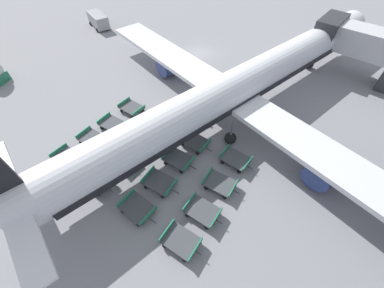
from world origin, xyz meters
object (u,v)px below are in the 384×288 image
(baggage_dolly_row_far_col_d, at_px, (235,159))
(baggage_dolly_row_mid_a_col_a, at_px, (92,139))
(baggage_dolly_row_mid_a_col_b, at_px, (122,159))
(baggage_dolly_row_far_col_b, at_px, (161,123))
(baggage_dolly_row_mid_a_col_d, at_px, (202,211))
(baggage_dolly_row_far_col_c, at_px, (195,142))
(service_van, at_px, (98,20))
(baggage_dolly_row_mid_b_col_b, at_px, (144,140))
(baggage_dolly_row_near_col_d, at_px, (181,241))
(baggage_dolly_row_far_col_a, at_px, (132,108))
(baggage_dolly_row_near_col_b, at_px, (97,181))
(baggage_dolly_row_near_col_c, at_px, (137,208))
(baggage_dolly_row_mid_b_col_c, at_px, (178,159))
(baggage_dolly_row_mid_b_col_d, at_px, (220,183))
(baggage_dolly_row_near_col_a, at_px, (67,158))
(airplane, at_px, (240,87))
(baggage_dolly_row_mid_a_col_c, at_px, (160,182))
(baggage_dolly_row_mid_b_col_a, at_px, (113,124))

(baggage_dolly_row_far_col_d, bearing_deg, baggage_dolly_row_mid_a_col_a, -146.81)
(baggage_dolly_row_mid_a_col_b, bearing_deg, baggage_dolly_row_far_col_b, 99.76)
(baggage_dolly_row_mid_a_col_d, distance_m, baggage_dolly_row_far_col_c, 6.92)
(baggage_dolly_row_far_col_c, bearing_deg, service_van, 164.40)
(baggage_dolly_row_mid_b_col_b, distance_m, baggage_dolly_row_far_col_d, 8.66)
(baggage_dolly_row_near_col_d, bearing_deg, baggage_dolly_row_far_col_a, 155.81)
(baggage_dolly_row_near_col_b, xyz_separation_m, baggage_dolly_row_far_col_a, (-5.32, 7.51, 0.00))
(baggage_dolly_row_mid_a_col_b, relative_size, baggage_dolly_row_far_col_c, 1.00)
(baggage_dolly_row_near_col_c, relative_size, baggage_dolly_row_mid_a_col_a, 0.99)
(baggage_dolly_row_mid_b_col_c, distance_m, baggage_dolly_row_far_col_d, 5.01)
(baggage_dolly_row_near_col_d, distance_m, baggage_dolly_row_mid_b_col_d, 5.44)
(baggage_dolly_row_mid_a_col_a, distance_m, baggage_dolly_row_mid_b_col_d, 12.64)
(baggage_dolly_row_near_col_a, xyz_separation_m, baggage_dolly_row_near_col_d, (12.34, 1.88, 0.00))
(baggage_dolly_row_far_col_c, bearing_deg, baggage_dolly_row_far_col_b, -172.22)
(baggage_dolly_row_mid_a_col_a, relative_size, baggage_dolly_row_mid_b_col_c, 1.00)
(service_van, distance_m, baggage_dolly_row_near_col_b, 31.80)
(airplane, xyz_separation_m, baggage_dolly_row_mid_a_col_a, (-7.22, -12.86, -2.79))
(service_van, xyz_separation_m, baggage_dolly_row_far_col_d, (33.75, -7.39, -0.65))
(baggage_dolly_row_near_col_c, distance_m, baggage_dolly_row_mid_a_col_c, 2.67)
(airplane, height_order, baggage_dolly_row_mid_b_col_d, airplane)
(baggage_dolly_row_mid_a_col_d, distance_m, baggage_dolly_row_far_col_a, 13.79)
(service_van, distance_m, baggage_dolly_row_far_col_d, 34.56)
(baggage_dolly_row_near_col_a, bearing_deg, baggage_dolly_row_near_col_b, 7.59)
(baggage_dolly_row_mid_b_col_b, bearing_deg, service_van, 156.27)
(baggage_dolly_row_mid_a_col_a, bearing_deg, baggage_dolly_row_mid_a_col_d, 8.03)
(baggage_dolly_row_far_col_a, bearing_deg, baggage_dolly_row_mid_b_col_b, -24.06)
(service_van, relative_size, baggage_dolly_row_mid_a_col_d, 1.60)
(baggage_dolly_row_mid_a_col_d, height_order, baggage_dolly_row_far_col_a, same)
(baggage_dolly_row_far_col_d, bearing_deg, baggage_dolly_row_mid_b_col_c, -136.28)
(baggage_dolly_row_mid_a_col_b, relative_size, baggage_dolly_row_mid_b_col_b, 1.00)
(baggage_dolly_row_near_col_a, distance_m, baggage_dolly_row_near_col_c, 8.39)
(service_van, height_order, baggage_dolly_row_far_col_c, service_van)
(baggage_dolly_row_near_col_d, height_order, baggage_dolly_row_mid_a_col_d, same)
(airplane, height_order, baggage_dolly_row_mid_a_col_d, airplane)
(baggage_dolly_row_mid_a_col_d, xyz_separation_m, baggage_dolly_row_mid_b_col_c, (-4.76, 2.15, 0.00))
(baggage_dolly_row_near_col_a, bearing_deg, baggage_dolly_row_mid_a_col_a, 98.83)
(baggage_dolly_row_mid_a_col_a, distance_m, baggage_dolly_row_far_col_c, 9.71)
(service_van, bearing_deg, baggage_dolly_row_mid_b_col_b, -23.73)
(service_van, distance_m, baggage_dolly_row_mid_b_col_d, 35.83)
(baggage_dolly_row_mid_a_col_c, bearing_deg, baggage_dolly_row_far_col_d, 63.85)
(baggage_dolly_row_near_col_a, relative_size, baggage_dolly_row_mid_a_col_b, 1.00)
(baggage_dolly_row_mid_a_col_c, xyz_separation_m, baggage_dolly_row_far_col_d, (3.02, 6.16, 0.00))
(baggage_dolly_row_near_col_a, xyz_separation_m, baggage_dolly_row_mid_b_col_a, (-0.75, 5.20, 0.00))
(airplane, relative_size, baggage_dolly_row_near_col_a, 14.49)
(baggage_dolly_row_mid_b_col_a, xyz_separation_m, baggage_dolly_row_far_col_b, (3.40, 3.40, 0.00))
(baggage_dolly_row_mid_b_col_a, bearing_deg, baggage_dolly_row_mid_b_col_b, 11.61)
(airplane, height_order, baggage_dolly_row_far_col_b, airplane)
(baggage_dolly_row_mid_a_col_d, bearing_deg, airplane, 114.91)
(baggage_dolly_row_mid_b_col_d, bearing_deg, baggage_dolly_row_mid_a_col_b, -153.13)
(baggage_dolly_row_near_col_d, bearing_deg, baggage_dolly_row_far_col_d, 100.54)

